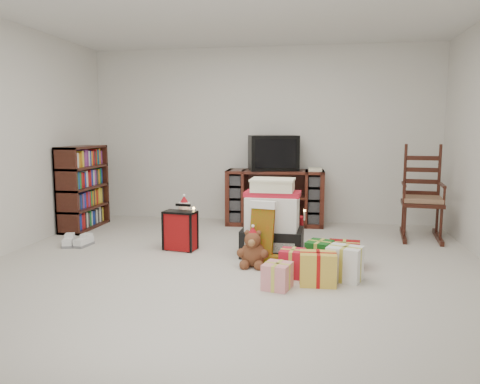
% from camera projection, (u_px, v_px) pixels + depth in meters
% --- Properties ---
extents(room, '(5.01, 5.01, 2.51)m').
position_uv_depth(room, '(230.00, 140.00, 4.32)').
color(room, beige).
rests_on(room, ground).
extents(tv_stand, '(1.37, 0.53, 0.77)m').
position_uv_depth(tv_stand, '(275.00, 197.00, 6.57)').
color(tv_stand, '#4C1B15').
rests_on(tv_stand, floor).
extents(bookshelf, '(0.30, 0.91, 1.12)m').
position_uv_depth(bookshelf, '(83.00, 189.00, 6.32)').
color(bookshelf, '#3D1810').
rests_on(bookshelf, floor).
extents(rocking_chair, '(0.57, 0.85, 1.20)m').
position_uv_depth(rocking_chair, '(421.00, 205.00, 5.80)').
color(rocking_chair, '#3D1810').
rests_on(rocking_chair, floor).
extents(gift_pile, '(0.66, 0.49, 0.81)m').
position_uv_depth(gift_pile, '(272.00, 223.00, 4.97)').
color(gift_pile, black).
rests_on(gift_pile, floor).
extents(red_suitcase, '(0.36, 0.23, 0.52)m').
position_uv_depth(red_suitcase, '(180.00, 231.00, 5.20)').
color(red_suitcase, maroon).
rests_on(red_suitcase, floor).
extents(stocking, '(0.32, 0.19, 0.65)m').
position_uv_depth(stocking, '(262.00, 233.00, 4.63)').
color(stocking, '#0D760D').
rests_on(stocking, floor).
extents(teddy_bear, '(0.24, 0.21, 0.36)m').
position_uv_depth(teddy_bear, '(253.00, 251.00, 4.59)').
color(teddy_bear, brown).
rests_on(teddy_bear, floor).
extents(santa_figurine, '(0.27, 0.25, 0.55)m').
position_uv_depth(santa_figurine, '(293.00, 227.00, 5.42)').
color(santa_figurine, maroon).
rests_on(santa_figurine, floor).
extents(mrs_claus_figurine, '(0.28, 0.27, 0.58)m').
position_uv_depth(mrs_claus_figurine, '(185.00, 226.00, 5.42)').
color(mrs_claus_figurine, maroon).
rests_on(mrs_claus_figurine, floor).
extents(sneaker_pair, '(0.34, 0.29, 0.10)m').
position_uv_depth(sneaker_pair, '(76.00, 242.00, 5.40)').
color(sneaker_pair, white).
rests_on(sneaker_pair, floor).
extents(gift_cluster, '(0.79, 1.10, 0.27)m').
position_uv_depth(gift_cluster, '(317.00, 263.00, 4.26)').
color(gift_cluster, red).
rests_on(gift_cluster, floor).
extents(crt_television, '(0.75, 0.62, 0.48)m').
position_uv_depth(crt_television, '(273.00, 153.00, 6.50)').
color(crt_television, black).
rests_on(crt_television, tv_stand).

